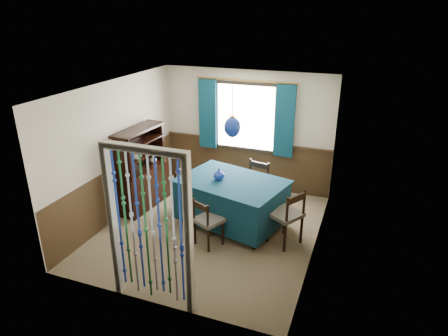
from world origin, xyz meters
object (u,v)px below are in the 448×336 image
at_px(chair_right, 287,215).
at_px(vase_sideboard, 153,159).
at_px(chair_left, 186,189).
at_px(chair_near, 207,221).
at_px(sideboard, 142,179).
at_px(chair_far, 254,185).
at_px(vase_table, 219,174).
at_px(bowl_shelf, 135,157).
at_px(pendant_lamp, 232,127).
at_px(dining_table, 232,200).

distance_m(chair_right, vase_sideboard, 2.95).
bearing_deg(chair_left, chair_near, 37.69).
xyz_separation_m(sideboard, vase_sideboard, (0.06, 0.33, 0.32)).
distance_m(chair_far, vase_table, 0.97).
height_order(bowl_shelf, vase_sideboard, bowl_shelf).
bearing_deg(pendant_lamp, chair_far, 74.03).
bearing_deg(chair_left, chair_right, 73.67).
bearing_deg(dining_table, chair_left, -178.40).
bearing_deg(vase_sideboard, bowl_shelf, -90.00).
relative_size(chair_near, sideboard, 0.53).
relative_size(dining_table, pendant_lamp, 2.38).
bearing_deg(dining_table, chair_right, -0.10).
bearing_deg(chair_left, sideboard, -84.26).
bearing_deg(chair_right, vase_table, 109.63).
bearing_deg(chair_left, bowl_shelf, -67.27).
bearing_deg(vase_sideboard, vase_table, -15.92).
xyz_separation_m(chair_left, chair_right, (2.04, -0.48, 0.07)).
distance_m(dining_table, vase_table, 0.52).
bearing_deg(chair_right, pendant_lamp, 105.79).
bearing_deg(vase_sideboard, dining_table, -13.02).
bearing_deg(chair_near, sideboard, 178.74).
relative_size(dining_table, sideboard, 1.28).
height_order(dining_table, bowl_shelf, bowl_shelf).
xyz_separation_m(pendant_lamp, bowl_shelf, (-1.80, -0.17, -0.71)).
bearing_deg(vase_sideboard, sideboard, -100.12).
relative_size(chair_far, pendant_lamp, 1.11).
xyz_separation_m(chair_right, vase_sideboard, (-2.84, 0.68, 0.36)).
relative_size(chair_far, sideboard, 0.60).
distance_m(sideboard, pendant_lamp, 2.25).
xyz_separation_m(chair_far, chair_left, (-1.20, -0.49, -0.06)).
bearing_deg(sideboard, chair_left, 13.89).
bearing_deg(chair_right, chair_left, 106.62).
height_order(chair_far, chair_left, chair_far).
height_order(pendant_lamp, bowl_shelf, pendant_lamp).
distance_m(chair_near, vase_table, 0.90).
height_order(chair_left, sideboard, sideboard).
bearing_deg(vase_table, dining_table, 8.17).
height_order(dining_table, vase_table, vase_table).
bearing_deg(pendant_lamp, bowl_shelf, -174.50).
bearing_deg(chair_near, pendant_lamp, 104.46).
relative_size(pendant_lamp, bowl_shelf, 3.67).
bearing_deg(chair_far, chair_near, 90.33).
distance_m(dining_table, sideboard, 1.86).
xyz_separation_m(chair_far, sideboard, (-2.06, -0.63, 0.06)).
height_order(chair_right, pendant_lamp, pendant_lamp).
height_order(dining_table, pendant_lamp, pendant_lamp).
distance_m(sideboard, vase_sideboard, 0.47).
bearing_deg(chair_left, vase_table, 68.87).
xyz_separation_m(chair_left, vase_table, (0.77, -0.25, 0.51)).
bearing_deg(dining_table, sideboard, -168.61).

